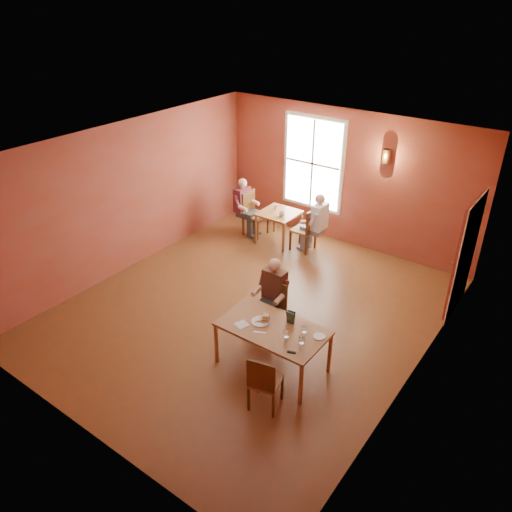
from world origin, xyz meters
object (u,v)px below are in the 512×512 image
Objects in this scene: chair_diner_main at (270,311)px; main_table at (272,347)px; chair_diner_white at (303,229)px; diner_maroon at (255,208)px; chair_diner_maroon at (256,214)px; chair_empty at (266,380)px; diner_white at (305,223)px; diner_main at (269,304)px; second_table at (279,227)px.

main_table is at bearing 127.57° from chair_diner_main.
chair_diner_white is 0.77× the size of diner_maroon.
chair_empty is at bearing 37.63° from chair_diner_maroon.
chair_diner_white is at bearing -68.75° from chair_diner_main.
chair_empty is at bearing -155.16° from diner_white.
chair_diner_white is 1.30m from chair_diner_maroon.
chair_diner_white is 0.76× the size of diner_white.
diner_main is 3.87m from chair_diner_maroon.
diner_maroon reaches higher than chair_diner_main.
second_table is at bearing 122.52° from main_table.
diner_maroon is at bearing -50.30° from diner_main.
second_table is at bearing 107.65° from chair_empty.
diner_white is at bearing 114.19° from main_table.
chair_empty is 5.45m from chair_diner_maroon.
second_table is 0.82× the size of chair_diner_white.
chair_empty is 4.77m from chair_diner_white.
main_table is 1.24× the size of diner_maroon.
chair_diner_white reaches higher than chair_diner_main.
chair_empty is 0.91× the size of chair_diner_white.
chair_diner_maroon is 0.13m from diner_maroon.
diner_main is 3.88m from diner_maroon.
second_table is (-2.30, 3.61, -0.01)m from main_table.
chair_diner_main is at bearing 127.57° from main_table.
second_table is (-2.68, 4.32, -0.09)m from chair_empty.
chair_diner_white is (-1.65, 3.61, 0.12)m from main_table.
diner_white is (-1.12, 2.96, 0.18)m from chair_diner_main.
chair_diner_maroon is at bearing 90.00° from diner_maroon.
chair_empty is 5.47m from diner_maroon.
chair_diner_main is 3.46m from second_table.
second_table is 0.63× the size of diner_white.
chair_diner_white is (-1.15, 2.99, -0.14)m from diner_main.
diner_main is 3.20m from chair_diner_white.
second_table is 0.74m from diner_maroon.
main_table is 0.83m from chair_diner_main.
chair_empty is 0.70× the size of diner_maroon.
chair_diner_white is (0.65, 0.00, 0.14)m from second_table.
main_table is at bearing -57.48° from second_table.
main_table is 1.61× the size of chair_diner_white.
diner_white is (-2.00, 4.32, 0.20)m from chair_empty.
diner_main is at bearing -58.93° from second_table.
main_table is 0.81m from chair_empty.
second_table is at bearing 90.00° from diner_white.
diner_maroon is (-2.98, 3.61, 0.27)m from main_table.
diner_white reaches higher than diner_main.
chair_empty is (0.88, -1.33, -0.18)m from diner_main.
chair_diner_main is 0.92× the size of chair_diner_maroon.
diner_white is (-1.62, 3.61, 0.28)m from main_table.
diner_maroon is at bearing 90.00° from chair_diner_white.
main_table reaches higher than second_table.
diner_maroon is (-1.33, 0.00, 0.15)m from chair_diner_white.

